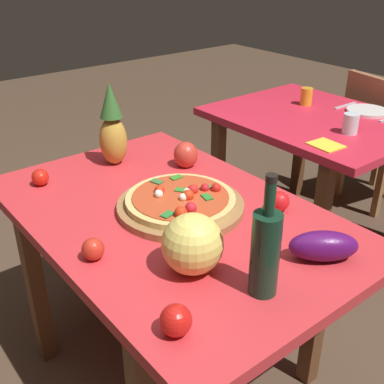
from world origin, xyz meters
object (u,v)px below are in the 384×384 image
object	(u,v)px
tomato_near_board	(176,320)
dining_chair	(378,134)
display_table	(171,233)
pizza_board	(181,206)
pizza	(181,199)
drinking_glass_juice	(306,96)
pineapple_left	(112,128)
wine_bottle	(265,251)
tomato_by_bottle	(40,177)
bell_pepper	(186,155)
drinking_glass_water	(351,124)
dinner_plate	(367,111)
napkin_folded	(326,145)
melon	(192,244)
background_table	(314,134)
fork_utensil	(345,106)
eggplant	(323,246)
tomato_at_corner	(93,249)
tomato_beside_pepper	(279,201)

from	to	relation	value
tomato_near_board	dining_chair	bearing A→B (deg)	110.23
display_table	pizza_board	distance (m)	0.11
pizza	drinking_glass_juice	size ratio (longest dim) A/B	3.92
pineapple_left	dining_chair	bearing A→B (deg)	85.49
wine_bottle	tomato_by_bottle	distance (m)	0.98
pineapple_left	bell_pepper	distance (m)	0.31
drinking_glass_water	dinner_plate	size ratio (longest dim) A/B	0.44
napkin_folded	melon	bearing A→B (deg)	-71.69
napkin_folded	drinking_glass_juice	bearing A→B (deg)	138.02
background_table	pizza_board	xyz separation A→B (m)	(0.34, -1.16, 0.11)
melon	pizza_board	bearing A→B (deg)	148.12
wine_bottle	fork_utensil	bearing A→B (deg)	118.63
pizza_board	bell_pepper	size ratio (longest dim) A/B	4.03
pizza_board	tomato_near_board	world-z (taller)	tomato_near_board
bell_pepper	tomato_by_bottle	bearing A→B (deg)	-110.78
napkin_folded	background_table	bearing A→B (deg)	134.21
dining_chair	eggplant	world-z (taller)	dining_chair
pineapple_left	background_table	bearing A→B (deg)	83.28
fork_utensil	wine_bottle	bearing A→B (deg)	-60.03
bell_pepper	napkin_folded	distance (m)	0.67
background_table	pizza_board	world-z (taller)	pizza_board
dining_chair	tomato_at_corner	xyz separation A→B (m)	(0.41, -2.18, 0.28)
wine_bottle	melon	distance (m)	0.21
melon	tomato_beside_pepper	bearing A→B (deg)	100.18
background_table	wine_bottle	size ratio (longest dim) A/B	3.10
tomato_near_board	drinking_glass_water	distance (m)	1.55
pineapple_left	drinking_glass_juice	xyz separation A→B (m)	(-0.03, 1.26, -0.10)
background_table	dinner_plate	bearing A→B (deg)	64.12
drinking_glass_juice	pineapple_left	bearing A→B (deg)	-88.48
tomato_at_corner	dinner_plate	xyz separation A→B (m)	(-0.29, 1.80, -0.03)
tomato_beside_pepper	drinking_glass_water	bearing A→B (deg)	109.85
pizza	eggplant	bearing A→B (deg)	16.19
display_table	drinking_glass_water	distance (m)	1.13
pizza	drinking_glass_juice	xyz separation A→B (m)	(-0.51, 1.28, 0.01)
dining_chair	bell_pepper	size ratio (longest dim) A/B	7.86
background_table	pizza	world-z (taller)	pizza
dinner_plate	pineapple_left	bearing A→B (deg)	-100.61
pizza_board	tomato_by_bottle	distance (m)	0.56
drinking_glass_water	fork_utensil	bearing A→B (deg)	127.88
background_table	drinking_glass_water	xyz separation A→B (m)	(0.26, -0.08, 0.15)
fork_utensil	napkin_folded	xyz separation A→B (m)	(0.30, -0.56, -0.00)
pizza_board	napkin_folded	xyz separation A→B (m)	(-0.05, 0.86, -0.01)
napkin_folded	eggplant	bearing A→B (deg)	-53.25
melon	dining_chair	bearing A→B (deg)	107.63
tomato_at_corner	fork_utensil	world-z (taller)	tomato_at_corner
dining_chair	drinking_glass_water	xyz separation A→B (m)	(0.25, -0.72, 0.29)
fork_utensil	display_table	bearing A→B (deg)	-75.43
tomato_at_corner	pizza	bearing A→B (deg)	100.89
background_table	display_table	bearing A→B (deg)	-74.44
display_table	fork_utensil	size ratio (longest dim) A/B	7.29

